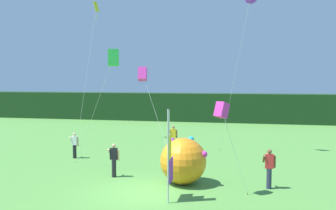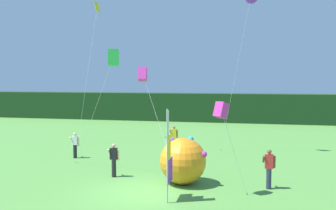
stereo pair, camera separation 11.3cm
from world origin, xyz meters
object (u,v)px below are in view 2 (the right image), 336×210
inflatable_balloon (183,161)px  banner_flag (169,157)px  person_far_right (114,159)px  kite_yellow_diamond_0 (96,17)px  kite_green_box_3 (113,58)px  kite_magenta_box_4 (143,74)px  person_mid_field (269,168)px  person_far_left (174,138)px  person_near_banner (75,144)px  kite_magenta_box_1 (221,110)px

inflatable_balloon → banner_flag: bearing=-94.2°
person_far_right → inflatable_balloon: inflatable_balloon is taller
kite_yellow_diamond_0 → kite_green_box_3: size_ratio=1.74×
person_far_right → kite_yellow_diamond_0: 14.36m
kite_magenta_box_4 → kite_yellow_diamond_0: bearing=125.7°
inflatable_balloon → kite_yellow_diamond_0: 16.17m
person_mid_field → kite_green_box_3: (-7.34, 0.55, 4.89)m
person_far_left → kite_yellow_diamond_0: kite_yellow_diamond_0 is taller
person_near_banner → kite_green_box_3: kite_green_box_3 is taller
person_near_banner → kite_magenta_box_1: 10.89m
person_far_right → person_mid_field: bearing=-3.4°
person_far_right → person_far_left: bearing=75.8°
person_far_right → kite_magenta_box_4: size_ratio=0.30×
person_far_right → kite_magenta_box_4: bearing=51.6°
person_mid_field → kite_yellow_diamond_0: bearing=139.8°
person_near_banner → inflatable_balloon: 8.36m
person_near_banner → kite_yellow_diamond_0: kite_yellow_diamond_0 is taller
person_far_left → kite_magenta_box_1: bearing=-66.9°
person_near_banner → person_far_left: 6.37m
banner_flag → inflatable_balloon: size_ratio=1.68×
inflatable_balloon → kite_yellow_diamond_0: size_ratio=0.20×
banner_flag → inflatable_balloon: bearing=85.8°
kite_magenta_box_1 → kite_green_box_3: (-5.33, 1.88, 2.29)m
kite_green_box_3 → person_near_banner: bearing=138.1°
banner_flag → person_far_left: bearing=99.8°
kite_yellow_diamond_0 → kite_green_box_3: kite_yellow_diamond_0 is taller
person_near_banner → kite_magenta_box_4: bearing=-23.6°
banner_flag → person_far_right: bearing=139.9°
banner_flag → kite_yellow_diamond_0: kite_yellow_diamond_0 is taller
kite_yellow_diamond_0 → person_mid_field: bearing=-40.2°
kite_green_box_3 → kite_yellow_diamond_0: bearing=117.3°
banner_flag → kite_magenta_box_4: bearing=118.2°
person_far_left → kite_magenta_box_1: 9.59m
person_near_banner → kite_magenta_box_1: (9.13, -5.29, 2.70)m
person_far_right → kite_magenta_box_4: (1.10, 1.38, 4.17)m
person_near_banner → kite_magenta_box_4: size_ratio=0.29×
person_far_right → inflatable_balloon: bearing=-7.5°
person_near_banner → kite_yellow_diamond_0: 11.09m
kite_green_box_3 → banner_flag: bearing=-41.2°
person_mid_field → kite_green_box_3: size_ratio=0.28×
kite_magenta_box_4 → person_near_banner: bearing=156.4°
person_far_left → inflatable_balloon: (1.82, -7.19, 0.14)m
banner_flag → kite_green_box_3: bearing=138.8°
kite_yellow_diamond_0 → kite_green_box_3: (5.17, -10.01, -3.81)m
person_mid_field → kite_yellow_diamond_0: kite_yellow_diamond_0 is taller
person_near_banner → person_mid_field: person_mid_field is taller
inflatable_balloon → kite_magenta_box_1: (1.79, -1.30, 2.47)m
inflatable_balloon → kite_green_box_3: size_ratio=0.35×
person_far_left → kite_green_box_3: size_ratio=0.28×
person_near_banner → person_far_right: person_far_right is taller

